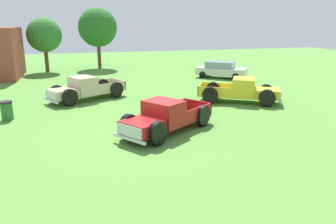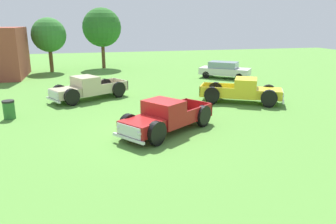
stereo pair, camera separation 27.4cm
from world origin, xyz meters
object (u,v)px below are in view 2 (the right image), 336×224
Objects in this scene: trash_can at (9,110)px; pickup_truck_behind_left at (85,89)px; oak_tree_east at (49,35)px; pickup_truck_behind_right at (246,91)px; sedan_distant_a at (224,70)px; pickup_truck_foreground at (163,118)px; oak_tree_west at (102,28)px.

pickup_truck_behind_left is at bearing 41.08° from trash_can.
pickup_truck_behind_right is at bearing -52.76° from oak_tree_east.
oak_tree_east reaches higher than pickup_truck_behind_right.
oak_tree_east reaches higher than trash_can.
pickup_truck_foreground is at bearing -123.65° from sedan_distant_a.
oak_tree_east is (-3.03, 13.20, 2.79)m from pickup_truck_behind_left.
trash_can is (-15.56, -8.76, -0.26)m from sedan_distant_a.
oak_tree_west is (2.08, 14.59, 3.44)m from pickup_truck_behind_left.
oak_tree_west is at bearing 93.00° from pickup_truck_foreground.
sedan_distant_a is (2.38, 8.64, 0.03)m from pickup_truck_behind_right.
trash_can is at bearing -108.11° from oak_tree_west.
sedan_distant_a is at bearing 29.39° from trash_can.
pickup_truck_foreground is 7.49m from pickup_truck_behind_right.
pickup_truck_behind_left is 1.16× the size of sedan_distant_a.
oak_tree_west reaches higher than pickup_truck_foreground.
oak_tree_east is (-6.26, 20.59, 2.80)m from pickup_truck_foreground.
pickup_truck_behind_right reaches higher than pickup_truck_behind_left.
oak_tree_west is at bearing 15.17° from oak_tree_east.
oak_tree_east reaches higher than sedan_distant_a.
oak_tree_east is (0.74, 16.49, 3.02)m from trash_can.
pickup_truck_behind_left is 9.93m from pickup_truck_behind_right.
pickup_truck_foreground is 0.97× the size of pickup_truck_behind_right.
sedan_distant_a is 17.86m from trash_can.
pickup_truck_foreground is at bearing -145.70° from pickup_truck_behind_right.
pickup_truck_behind_right is at bearing -105.37° from sedan_distant_a.
pickup_truck_behind_left is at bearing -98.10° from oak_tree_west.
oak_tree_west reaches higher than pickup_truck_behind_right.
trash_can is at bearing -179.48° from pickup_truck_behind_right.
sedan_distant_a is 4.61× the size of trash_can.
oak_tree_west reaches higher than oak_tree_east.
pickup_truck_foreground is 8.11m from trash_can.
pickup_truck_foreground is 0.97× the size of pickup_truck_behind_left.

